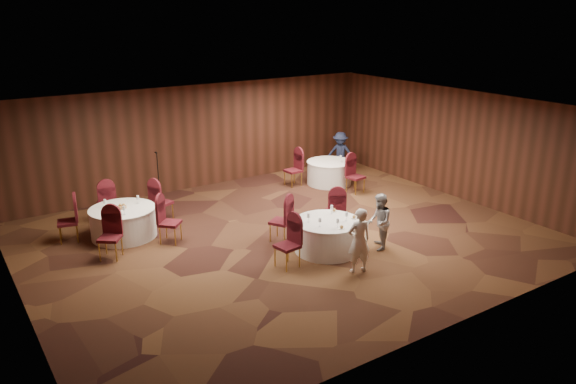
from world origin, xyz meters
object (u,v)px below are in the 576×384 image
woman_a (359,240)px  table_left (123,222)px  mic_stand (159,191)px  woman_b (379,222)px  table_right (329,172)px  man_c (340,153)px  table_main (327,236)px

woman_a → table_left: bearing=-39.9°
mic_stand → woman_a: 6.61m
mic_stand → woman_b: (3.20, -5.63, 0.21)m
table_right → woman_a: bearing=-121.9°
table_right → man_c: man_c is taller
table_main → table_left: bearing=136.8°
woman_b → table_right: bearing=-168.1°
table_main → mic_stand: (-2.13, 5.05, 0.09)m
table_main → mic_stand: bearing=112.8°
table_right → mic_stand: size_ratio=0.90×
table_left → table_right: same height
table_left → woman_a: size_ratio=1.12×
table_left → man_c: (7.88, 1.34, 0.35)m
woman_a → man_c: 7.42m
man_c → mic_stand: bearing=-128.0°
man_c → woman_b: bearing=-65.9°
table_main → woman_b: size_ratio=1.15×
woman_a → woman_b: size_ratio=1.07×
woman_a → woman_b: woman_a is taller
table_right → woman_a: size_ratio=1.00×
table_main → table_right: same height
table_main → woman_a: (-0.11, -1.24, 0.35)m
table_left → man_c: 8.00m
table_main → man_c: 6.38m
table_right → man_c: bearing=35.0°
table_right → man_c: size_ratio=1.00×
woman_b → table_left: bearing=-93.9°
mic_stand → woman_a: bearing=-72.2°
table_left → woman_b: 6.25m
table_main → table_left: same height
mic_stand → woman_a: size_ratio=1.11×
table_main → table_right: 5.23m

